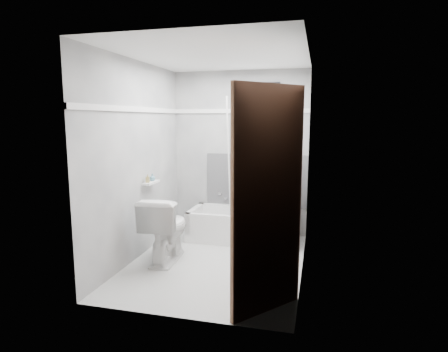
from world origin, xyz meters
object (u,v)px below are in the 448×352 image
(bathtub, at_px, (242,225))
(toilet, at_px, (166,229))
(door, at_px, (295,212))
(soap_bottle_b, at_px, (152,177))
(office_chair, at_px, (269,196))
(soap_bottle_a, at_px, (148,178))

(bathtub, height_order, toilet, toilet)
(door, relative_size, soap_bottle_b, 21.05)
(bathtub, xyz_separation_m, door, (0.86, -2.21, 0.79))
(door, bearing_deg, bathtub, 111.19)
(office_chair, xyz_separation_m, soap_bottle_a, (-1.43, -0.84, 0.32))
(toilet, relative_size, soap_bottle_b, 8.44)
(bathtub, height_order, door, door)
(toilet, xyz_separation_m, soap_bottle_b, (-0.32, 0.35, 0.57))
(office_chair, xyz_separation_m, soap_bottle_b, (-1.43, -0.70, 0.31))
(soap_bottle_a, xyz_separation_m, soap_bottle_b, (0.00, 0.14, -0.01))
(soap_bottle_a, height_order, soap_bottle_b, soap_bottle_a)
(toilet, xyz_separation_m, door, (1.60, -1.21, 0.61))
(office_chair, relative_size, soap_bottle_a, 9.95)
(bathtub, bearing_deg, toilet, -126.69)
(bathtub, relative_size, soap_bottle_a, 14.09)
(soap_bottle_b, bearing_deg, soap_bottle_a, -90.00)
(door, bearing_deg, toilet, 142.85)
(soap_bottle_b, bearing_deg, office_chair, 25.96)
(bathtub, relative_size, door, 0.75)
(bathtub, distance_m, soap_bottle_a, 1.53)
(bathtub, bearing_deg, soap_bottle_a, -143.36)
(toilet, bearing_deg, soap_bottle_b, -50.61)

